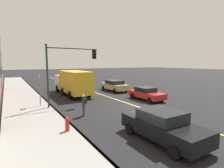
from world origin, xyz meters
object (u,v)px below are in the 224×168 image
fire_hydrant (67,125)px  street_sign_post (40,88)px  car_tan (114,85)px  traffic_light_mast (68,64)px  car_black (162,125)px  car_red (146,93)px  pedestrian_with_backpack (84,104)px  truck_yellow (73,82)px

fire_hydrant → street_sign_post: bearing=2.5°
car_tan → traffic_light_mast: bearing=123.2°
car_black → car_tan: car_black is taller
fire_hydrant → car_red: bearing=-65.8°
car_red → pedestrian_with_backpack: (-1.91, 7.92, 0.25)m
traffic_light_mast → fire_hydrant: bearing=161.3°
pedestrian_with_backpack → car_tan: bearing=-42.9°
traffic_light_mast → fire_hydrant: size_ratio=5.90×
truck_yellow → street_sign_post: truck_yellow is taller
traffic_light_mast → fire_hydrant: 7.19m
car_tan → truck_yellow: size_ratio=0.58×
traffic_light_mast → truck_yellow: bearing=-21.7°
car_tan → street_sign_post: street_sign_post is taller
car_black → street_sign_post: bearing=22.1°
traffic_light_mast → street_sign_post: (1.05, 2.34, -2.12)m
truck_yellow → street_sign_post: 6.36m
car_red → fire_hydrant: car_red is taller
car_black → pedestrian_with_backpack: (5.96, 1.89, 0.16)m
car_black → car_tan: 16.04m
traffic_light_mast → car_red: bearing=-101.0°
car_tan → pedestrian_with_backpack: 12.01m
car_black → traffic_light_mast: 10.06m
car_black → truck_yellow: (14.91, -0.29, 0.81)m
car_red → car_tan: 6.90m
pedestrian_with_backpack → traffic_light_mast: size_ratio=0.30×
car_black → truck_yellow: 14.94m
car_red → pedestrian_with_backpack: 8.15m
pedestrian_with_backpack → car_red: bearing=-76.5°
car_black → street_sign_post: street_sign_post is taller
car_tan → fire_hydrant: size_ratio=5.10×
truck_yellow → pedestrian_with_backpack: truck_yellow is taller
street_sign_post → car_tan: bearing=-67.7°
pedestrian_with_backpack → traffic_light_mast: (3.44, 0.01, 2.89)m
car_red → street_sign_post: (2.59, 10.27, 1.02)m
car_tan → traffic_light_mast: size_ratio=0.87×
car_red → car_black: (-7.86, 6.03, 0.09)m
traffic_light_mast → street_sign_post: size_ratio=1.88×
car_red → truck_yellow: bearing=39.2°
truck_yellow → pedestrian_with_backpack: (-8.95, 2.18, -0.65)m
car_black → street_sign_post: size_ratio=1.57×
car_tan → traffic_light_mast: traffic_light_mast is taller
car_tan → street_sign_post: 11.41m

